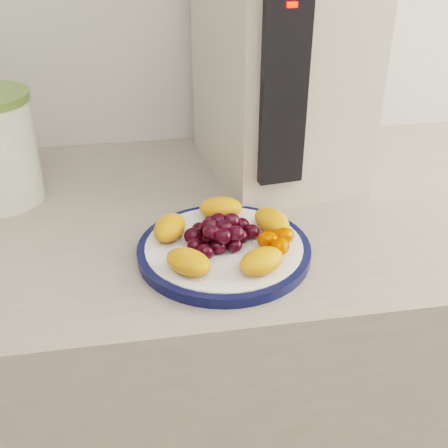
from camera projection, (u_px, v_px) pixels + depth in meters
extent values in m
cube|color=#A59789|center=(158.00, 409.00, 1.12)|extent=(3.50, 0.60, 0.90)
cube|color=olive|center=(159.00, 420.00, 1.13)|extent=(3.48, 0.58, 0.84)
cylinder|color=#0B123B|center=(224.00, 250.00, 0.78)|extent=(0.24, 0.24, 0.01)
cylinder|color=white|center=(224.00, 250.00, 0.78)|extent=(0.22, 0.22, 0.02)
cube|color=beige|center=(278.00, 60.00, 0.94)|extent=(0.26, 0.34, 0.39)
cube|color=black|center=(284.00, 87.00, 0.79)|extent=(0.07, 0.03, 0.29)
cube|color=#FF0C05|center=(292.00, 5.00, 0.72)|extent=(0.01, 0.01, 0.01)
ellipsoid|color=orange|center=(272.00, 221.00, 0.80)|extent=(0.06, 0.07, 0.03)
ellipsoid|color=orange|center=(221.00, 208.00, 0.83)|extent=(0.07, 0.05, 0.03)
ellipsoid|color=orange|center=(170.00, 227.00, 0.78)|extent=(0.06, 0.08, 0.03)
ellipsoid|color=orange|center=(188.00, 262.00, 0.71)|extent=(0.07, 0.07, 0.03)
ellipsoid|color=orange|center=(262.00, 261.00, 0.71)|extent=(0.08, 0.07, 0.03)
ellipsoid|color=black|center=(224.00, 238.00, 0.77)|extent=(0.02, 0.02, 0.02)
ellipsoid|color=black|center=(240.00, 237.00, 0.77)|extent=(0.02, 0.02, 0.02)
ellipsoid|color=black|center=(229.00, 230.00, 0.78)|extent=(0.02, 0.02, 0.02)
ellipsoid|color=black|center=(214.00, 232.00, 0.78)|extent=(0.02, 0.02, 0.02)
ellipsoid|color=black|center=(208.00, 240.00, 0.76)|extent=(0.02, 0.02, 0.02)
ellipsoid|color=black|center=(218.00, 247.00, 0.75)|extent=(0.02, 0.02, 0.02)
ellipsoid|color=black|center=(234.00, 245.00, 0.75)|extent=(0.02, 0.02, 0.02)
ellipsoid|color=black|center=(252.00, 232.00, 0.78)|extent=(0.02, 0.02, 0.02)
ellipsoid|color=black|center=(241.00, 225.00, 0.80)|extent=(0.02, 0.02, 0.02)
ellipsoid|color=black|center=(227.00, 223.00, 0.80)|extent=(0.02, 0.02, 0.02)
ellipsoid|color=black|center=(212.00, 223.00, 0.80)|extent=(0.02, 0.02, 0.02)
ellipsoid|color=black|center=(199.00, 229.00, 0.79)|extent=(0.02, 0.02, 0.02)
ellipsoid|color=black|center=(193.00, 236.00, 0.77)|extent=(0.03, 0.03, 0.02)
ellipsoid|color=black|center=(195.00, 246.00, 0.75)|extent=(0.02, 0.02, 0.02)
ellipsoid|color=black|center=(205.00, 252.00, 0.74)|extent=(0.02, 0.02, 0.02)
ellipsoid|color=black|center=(224.00, 228.00, 0.76)|extent=(0.02, 0.02, 0.02)
ellipsoid|color=black|center=(231.00, 221.00, 0.77)|extent=(0.03, 0.03, 0.02)
ellipsoid|color=black|center=(218.00, 221.00, 0.78)|extent=(0.02, 0.02, 0.02)
ellipsoid|color=black|center=(209.00, 226.00, 0.76)|extent=(0.02, 0.02, 0.02)
ellipsoid|color=black|center=(211.00, 233.00, 0.75)|extent=(0.02, 0.02, 0.02)
ellipsoid|color=black|center=(223.00, 236.00, 0.74)|extent=(0.02, 0.02, 0.02)
ellipsoid|color=black|center=(236.00, 233.00, 0.75)|extent=(0.02, 0.02, 0.02)
ellipsoid|color=#F13F00|center=(268.00, 240.00, 0.76)|extent=(0.03, 0.03, 0.02)
ellipsoid|color=#F13F00|center=(284.00, 236.00, 0.77)|extent=(0.04, 0.03, 0.02)
ellipsoid|color=#F13F00|center=(280.00, 247.00, 0.75)|extent=(0.04, 0.04, 0.02)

